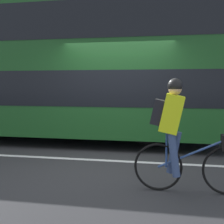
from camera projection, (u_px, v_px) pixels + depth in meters
ground_plane at (108, 163)px, 6.15m from camera, size 80.00×80.00×0.00m
road_center_line at (111, 161)px, 6.36m from camera, size 50.00×0.14×0.01m
sidewalk_curb at (139, 126)px, 11.23m from camera, size 60.00×2.03×0.12m
building_facade at (143, 9)px, 11.97m from camera, size 60.00×0.30×8.90m
bus at (28, 66)px, 8.70m from camera, size 10.73×2.58×3.73m
cyclist_on_bike at (180, 132)px, 4.45m from camera, size 1.67×0.32×1.64m
street_sign_post at (154, 82)px, 10.87m from camera, size 0.36×0.09×2.74m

